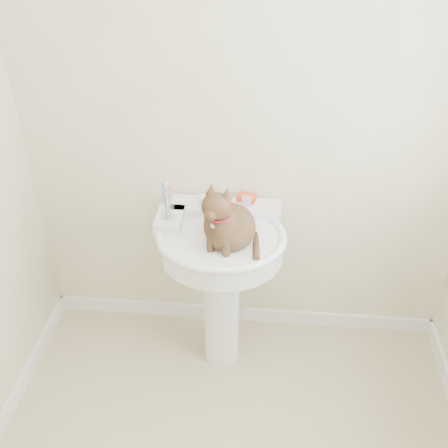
# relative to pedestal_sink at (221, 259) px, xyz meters

# --- Properties ---
(wall_back) EXTENTS (2.20, 0.00, 2.50)m
(wall_back) POSITION_rel_pedestal_sink_xyz_m (0.09, 0.29, 0.57)
(wall_back) COLOR beige
(wall_back) RESTS_ON ground
(baseboard_back) EXTENTS (2.20, 0.02, 0.09)m
(baseboard_back) POSITION_rel_pedestal_sink_xyz_m (0.09, 0.28, -0.63)
(baseboard_back) COLOR white
(baseboard_back) RESTS_ON floor
(pedestal_sink) EXTENTS (0.63, 0.62, 0.86)m
(pedestal_sink) POSITION_rel_pedestal_sink_xyz_m (0.00, 0.00, 0.00)
(pedestal_sink) COLOR white
(pedestal_sink) RESTS_ON floor
(faucet) EXTENTS (0.28, 0.12, 0.14)m
(faucet) POSITION_rel_pedestal_sink_xyz_m (0.00, 0.15, 0.23)
(faucet) COLOR silver
(faucet) RESTS_ON pedestal_sink
(soap_bar) EXTENTS (0.10, 0.08, 0.03)m
(soap_bar) POSITION_rel_pedestal_sink_xyz_m (0.10, 0.24, 0.20)
(soap_bar) COLOR red
(soap_bar) RESTS_ON pedestal_sink
(toothbrush_cup) EXTENTS (0.07, 0.07, 0.18)m
(toothbrush_cup) POSITION_rel_pedestal_sink_xyz_m (-0.25, 0.06, 0.23)
(toothbrush_cup) COLOR silver
(toothbrush_cup) RESTS_ON pedestal_sink
(cat) EXTENTS (0.25, 0.32, 0.47)m
(cat) POSITION_rel_pedestal_sink_xyz_m (0.04, -0.06, 0.24)
(cat) COLOR brown
(cat) RESTS_ON pedestal_sink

